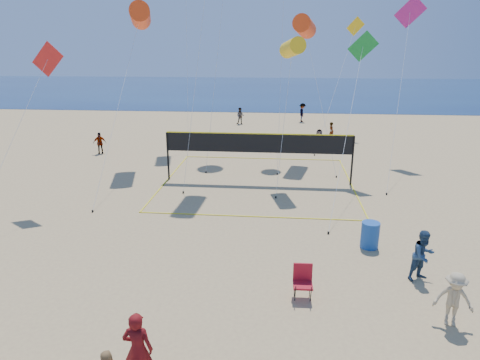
# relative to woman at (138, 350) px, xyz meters

# --- Properties ---
(ground) EXTENTS (120.00, 120.00, 0.00)m
(ground) POSITION_rel_woman_xyz_m (0.75, 2.13, -0.91)
(ground) COLOR tan
(ground) RESTS_ON ground
(ocean) EXTENTS (140.00, 50.00, 0.03)m
(ocean) POSITION_rel_woman_xyz_m (0.75, 64.13, -0.89)
(ocean) COLOR #10214F
(ocean) RESTS_ON ground
(woman) EXTENTS (0.66, 0.44, 1.81)m
(woman) POSITION_rel_woman_xyz_m (0.00, 0.00, 0.00)
(woman) COLOR maroon
(woman) RESTS_ON ground
(bystander_a) EXTENTS (1.01, 0.93, 1.67)m
(bystander_a) POSITION_rel_woman_xyz_m (7.55, 5.12, -0.07)
(bystander_a) COLOR navy
(bystander_a) RESTS_ON ground
(bystander_b) EXTENTS (1.10, 0.79, 1.54)m
(bystander_b) POSITION_rel_woman_xyz_m (7.62, 2.80, -0.14)
(bystander_b) COLOR tan
(bystander_b) RESTS_ON ground
(far_person_0) EXTENTS (0.93, 0.65, 1.46)m
(far_person_0) POSITION_rel_woman_xyz_m (-9.17, 20.07, -0.18)
(far_person_0) COLOR gray
(far_person_0) RESTS_ON ground
(far_person_1) EXTENTS (1.46, 0.58, 1.53)m
(far_person_1) POSITION_rel_woman_xyz_m (5.77, 22.14, -0.14)
(far_person_1) COLOR gray
(far_person_1) RESTS_ON ground
(far_person_2) EXTENTS (0.49, 0.63, 1.53)m
(far_person_2) POSITION_rel_woman_xyz_m (6.96, 25.07, -0.14)
(far_person_2) COLOR gray
(far_person_2) RESTS_ON ground
(far_person_3) EXTENTS (0.83, 0.70, 1.53)m
(far_person_3) POSITION_rel_woman_xyz_m (-0.60, 32.09, -0.14)
(far_person_3) COLOR gray
(far_person_3) RESTS_ON ground
(far_person_4) EXTENTS (0.72, 1.17, 1.76)m
(far_person_4) POSITION_rel_woman_xyz_m (5.22, 33.94, -0.03)
(far_person_4) COLOR gray
(far_person_4) RESTS_ON ground
(camp_chair) EXTENTS (0.57, 0.70, 1.16)m
(camp_chair) POSITION_rel_woman_xyz_m (3.73, 3.76, -0.32)
(camp_chair) COLOR #A71320
(camp_chair) RESTS_ON ground
(trash_barrel) EXTENTS (0.72, 0.72, 0.98)m
(trash_barrel) POSITION_rel_woman_xyz_m (6.36, 7.27, -0.42)
(trash_barrel) COLOR #184A9F
(trash_barrel) RESTS_ON ground
(volleyball_net) EXTENTS (10.17, 10.02, 2.70)m
(volleyball_net) POSITION_rel_woman_xyz_m (1.89, 14.74, 0.97)
(volleyball_net) COLOR black
(volleyball_net) RESTS_ON ground
(kite_0) EXTENTS (1.86, 10.23, 9.49)m
(kite_0) POSITION_rel_woman_xyz_m (-5.21, 18.39, 7.82)
(kite_0) COLOR #FF4513
(kite_0) RESTS_ON ground
(kite_2) EXTENTS (1.33, 3.93, 7.53)m
(kite_2) POSITION_rel_woman_xyz_m (3.51, 15.04, 6.07)
(kite_2) COLOR yellow
(kite_2) RESTS_ON ground
(kite_3) EXTENTS (1.80, 5.95, 7.31)m
(kite_3) POSITION_rel_woman_xyz_m (-7.25, 10.77, 5.26)
(kite_3) COLOR red
(kite_3) RESTS_ON ground
(kite_4) EXTENTS (3.04, 8.54, 7.85)m
(kite_4) POSITION_rel_woman_xyz_m (7.09, 16.00, 5.71)
(kite_4) COLOR #179032
(kite_4) RESTS_ON ground
(kite_5) EXTENTS (3.29, 8.63, 9.98)m
(kite_5) POSITION_rel_woman_xyz_m (10.65, 20.95, 7.70)
(kite_5) COLOR #C52182
(kite_5) RESTS_ON ground
(kite_9) EXTENTS (4.08, 8.68, 9.23)m
(kite_9) POSITION_rel_woman_xyz_m (8.54, 28.41, 6.95)
(kite_9) COLOR yellow
(kite_9) RESTS_ON ground
(kite_10) EXTENTS (2.75, 5.89, 8.88)m
(kite_10) POSITION_rel_woman_xyz_m (4.35, 20.39, 7.26)
(kite_10) COLOR #FF4513
(kite_10) RESTS_ON ground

